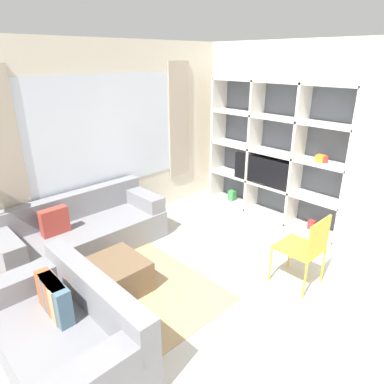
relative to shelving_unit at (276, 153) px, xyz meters
name	(u,v)px	position (x,y,z in m)	size (l,w,h in m)	color
ground_plane	(293,331)	(-2.07, -1.66, -1.05)	(16.00, 16.00, 0.00)	beige
wall_back	(105,139)	(-2.07, 1.56, 0.31)	(5.64, 0.11, 2.70)	beige
wall_right	(288,133)	(0.19, -0.06, 0.30)	(0.07, 4.39, 2.70)	beige
area_rug	(105,295)	(-3.10, 0.06, -1.05)	(2.08, 2.16, 0.01)	tan
shelving_unit	(276,153)	(0.00, 0.00, 0.00)	(0.38, 2.40, 2.15)	#515660
couch_main	(83,232)	(-2.79, 1.10, -0.77)	(2.15, 0.84, 0.74)	gray
couch_side	(67,333)	(-3.76, -0.49, -0.75)	(0.84, 1.60, 0.74)	gray
ottoman	(117,276)	(-2.93, 0.06, -0.87)	(0.58, 0.63, 0.37)	brown
folding_chair	(307,245)	(-1.35, -1.34, -0.53)	(0.44, 0.46, 0.86)	gold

